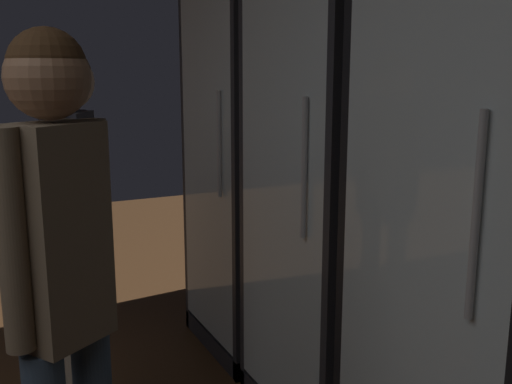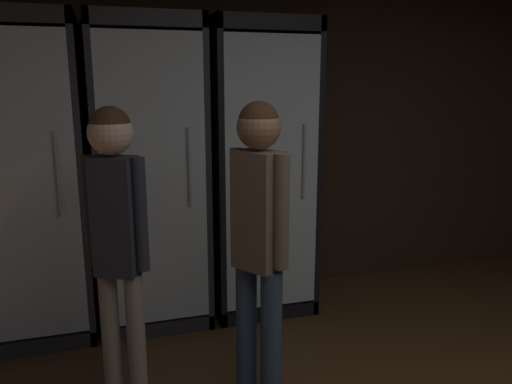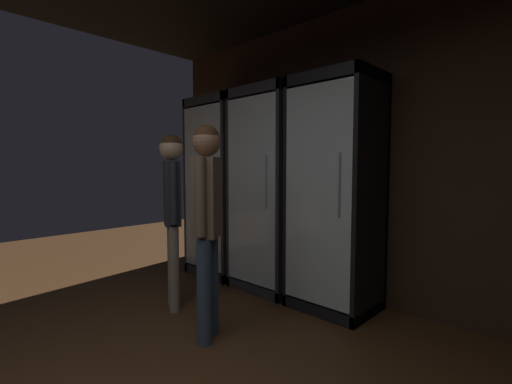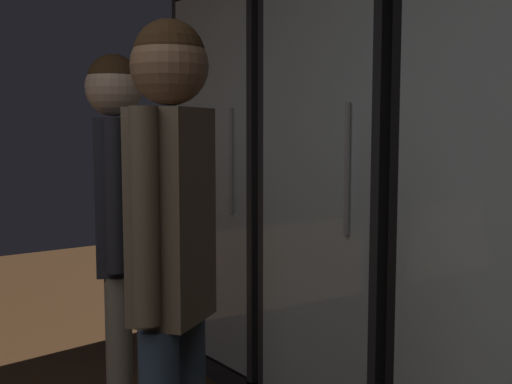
# 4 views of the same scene
# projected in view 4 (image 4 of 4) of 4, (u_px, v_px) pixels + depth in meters

# --- Properties ---
(cooler_far_left) EXTENTS (0.73, 0.62, 2.10)m
(cooler_far_left) POSITION_uv_depth(u_px,v_px,m) (263.00, 182.00, 3.38)
(cooler_far_left) COLOR #2B2B30
(cooler_far_left) RESTS_ON ground
(cooler_left) EXTENTS (0.73, 0.62, 2.10)m
(cooler_left) POSITION_uv_depth(u_px,v_px,m) (370.00, 194.00, 2.76)
(cooler_left) COLOR #2B2B30
(cooler_left) RESTS_ON ground
(shopper_near) EXTENTS (0.29, 0.21, 1.57)m
(shopper_near) POSITION_uv_depth(u_px,v_px,m) (116.00, 207.00, 2.33)
(shopper_near) COLOR gray
(shopper_near) RESTS_ON ground
(shopper_far) EXTENTS (0.26, 0.30, 1.59)m
(shopper_far) POSITION_uv_depth(u_px,v_px,m) (172.00, 249.00, 1.72)
(shopper_far) COLOR #384C66
(shopper_far) RESTS_ON ground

